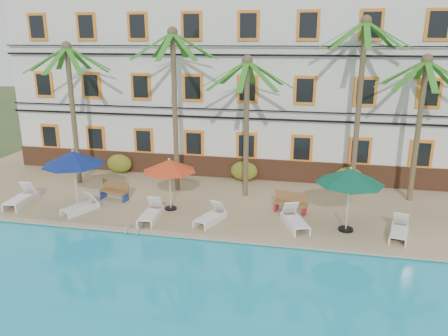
% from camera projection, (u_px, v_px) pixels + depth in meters
% --- Properties ---
extents(ground, '(100.00, 100.00, 0.00)m').
position_uv_depth(ground, '(185.00, 232.00, 18.37)').
color(ground, '#384C23').
rests_on(ground, ground).
extents(pool_deck, '(30.00, 12.00, 0.25)m').
position_uv_depth(pool_deck, '(212.00, 190.00, 23.03)').
color(pool_deck, tan).
rests_on(pool_deck, ground).
extents(swimming_pool, '(26.00, 12.00, 0.20)m').
position_uv_depth(swimming_pool, '(111.00, 336.00, 11.77)').
color(swimming_pool, '#1BAED0').
rests_on(swimming_pool, ground).
extents(pool_coping, '(30.00, 0.35, 0.06)m').
position_uv_depth(pool_coping, '(179.00, 235.00, 17.45)').
color(pool_coping, tan).
rests_on(pool_coping, pool_deck).
extents(hotel_building, '(25.40, 6.44, 10.22)m').
position_uv_depth(hotel_building, '(230.00, 81.00, 26.21)').
color(hotel_building, silver).
rests_on(hotel_building, pool_deck).
extents(palm_a, '(4.35, 4.35, 7.45)m').
position_uv_depth(palm_a, '(71.00, 94.00, 22.51)').
color(palm_a, brown).
rests_on(palm_a, pool_deck).
extents(palm_b, '(4.35, 4.35, 8.12)m').
position_uv_depth(palm_b, '(174.00, 89.00, 21.34)').
color(palm_b, brown).
rests_on(palm_b, pool_deck).
extents(palm_c, '(4.35, 4.35, 6.86)m').
position_uv_depth(palm_c, '(247.00, 107.00, 20.67)').
color(palm_c, brown).
rests_on(palm_c, pool_deck).
extents(palm_d, '(4.35, 4.35, 8.60)m').
position_uv_depth(palm_d, '(361.00, 85.00, 20.53)').
color(palm_d, brown).
rests_on(palm_d, pool_deck).
extents(palm_e, '(4.35, 4.35, 6.93)m').
position_uv_depth(palm_e, '(421.00, 108.00, 20.02)').
color(palm_e, brown).
rests_on(palm_e, pool_deck).
extents(shrub_left, '(1.50, 0.90, 1.10)m').
position_uv_depth(shrub_left, '(120.00, 164.00, 25.49)').
color(shrub_left, '#205017').
rests_on(shrub_left, pool_deck).
extents(shrub_mid, '(1.50, 0.90, 1.10)m').
position_uv_depth(shrub_mid, '(244.00, 171.00, 24.06)').
color(shrub_mid, '#205017').
rests_on(shrub_mid, pool_deck).
extents(shrub_right, '(1.50, 0.90, 1.10)m').
position_uv_depth(shrub_right, '(349.00, 177.00, 22.97)').
color(shrub_right, '#205017').
rests_on(shrub_right, pool_deck).
extents(umbrella_blue, '(2.82, 2.82, 2.81)m').
position_uv_depth(umbrella_blue, '(73.00, 158.00, 19.56)').
color(umbrella_blue, black).
rests_on(umbrella_blue, pool_deck).
extents(umbrella_red, '(2.45, 2.45, 2.45)m').
position_uv_depth(umbrella_red, '(169.00, 166.00, 19.57)').
color(umbrella_red, black).
rests_on(umbrella_red, pool_deck).
extents(umbrella_green, '(2.72, 2.72, 2.72)m').
position_uv_depth(umbrella_green, '(350.00, 177.00, 17.27)').
color(umbrella_green, black).
rests_on(umbrella_green, pool_deck).
extents(lounger_a, '(0.88, 2.08, 0.96)m').
position_uv_depth(lounger_a, '(22.00, 198.00, 20.69)').
color(lounger_a, white).
rests_on(lounger_a, pool_deck).
extents(lounger_b, '(1.27, 1.84, 0.82)m').
position_uv_depth(lounger_b, '(81.00, 206.00, 19.81)').
color(lounger_b, white).
rests_on(lounger_b, pool_deck).
extents(lounger_c, '(0.77, 1.92, 0.89)m').
position_uv_depth(lounger_c, '(151.00, 213.00, 18.94)').
color(lounger_c, white).
rests_on(lounger_c, pool_deck).
extents(lounger_d, '(1.19, 1.88, 0.84)m').
position_uv_depth(lounger_d, '(211.00, 216.00, 18.68)').
color(lounger_d, white).
rests_on(lounger_d, pool_deck).
extents(lounger_e, '(1.36, 2.06, 0.92)m').
position_uv_depth(lounger_e, '(295.00, 220.00, 18.23)').
color(lounger_e, white).
rests_on(lounger_e, pool_deck).
extents(lounger_f, '(1.03, 1.90, 0.85)m').
position_uv_depth(lounger_f, '(399.00, 230.00, 17.29)').
color(lounger_f, white).
rests_on(lounger_f, pool_deck).
extents(bench_left, '(1.56, 0.74, 0.93)m').
position_uv_depth(bench_left, '(115.00, 190.00, 21.28)').
color(bench_left, olive).
rests_on(bench_left, pool_deck).
extents(bench_right, '(1.57, 0.77, 0.93)m').
position_uv_depth(bench_right, '(291.00, 202.00, 19.67)').
color(bench_right, olive).
rests_on(bench_right, pool_deck).
extents(pool_ladder, '(0.54, 0.74, 0.74)m').
position_uv_depth(pool_ladder, '(134.00, 233.00, 17.72)').
color(pool_ladder, silver).
rests_on(pool_ladder, ground).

